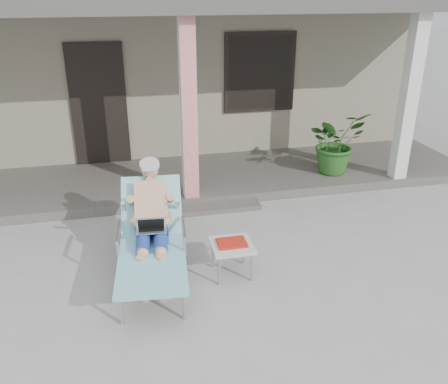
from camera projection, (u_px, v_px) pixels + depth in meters
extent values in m
plane|color=#9E9E99|center=(221.00, 282.00, 5.42)|extent=(60.00, 60.00, 0.00)
cube|color=gray|center=(159.00, 63.00, 10.62)|extent=(10.00, 5.00, 3.00)
cube|color=black|center=(99.00, 105.00, 8.22)|extent=(0.95, 0.06, 2.10)
cube|color=black|center=(260.00, 73.00, 8.62)|extent=(1.20, 0.06, 1.30)
cube|color=black|center=(260.00, 73.00, 8.62)|extent=(1.32, 0.05, 1.42)
cube|color=#605B56|center=(183.00, 179.00, 8.07)|extent=(10.00, 2.00, 0.15)
cube|color=red|center=(189.00, 112.00, 6.75)|extent=(0.22, 0.22, 2.61)
cube|color=silver|center=(408.00, 100.00, 7.46)|extent=(0.22, 0.22, 2.61)
cube|color=#474442|center=(177.00, 2.00, 6.94)|extent=(10.00, 2.30, 0.24)
cube|color=#605B56|center=(195.00, 210.00, 7.05)|extent=(2.00, 0.30, 0.07)
cylinder|color=#B7B7BC|center=(121.00, 309.00, 4.67)|extent=(0.04, 0.04, 0.37)
cylinder|color=#B7B7BC|center=(184.00, 304.00, 4.74)|extent=(0.04, 0.04, 0.37)
cylinder|color=#B7B7BC|center=(128.00, 245.00, 5.81)|extent=(0.04, 0.04, 0.37)
cylinder|color=#B7B7BC|center=(179.00, 242.00, 5.88)|extent=(0.04, 0.04, 0.37)
cube|color=#B7B7BC|center=(152.00, 264.00, 5.04)|extent=(0.74, 1.27, 0.03)
cube|color=#90D3DF|center=(152.00, 262.00, 5.03)|extent=(0.84, 1.32, 0.04)
cube|color=#B7B7BC|center=(152.00, 209.00, 5.76)|extent=(0.68, 0.64, 0.49)
cube|color=#90D3DF|center=(151.00, 206.00, 5.74)|extent=(0.78, 0.72, 0.56)
cylinder|color=#B4B4B6|center=(149.00, 164.00, 5.83)|extent=(0.27, 0.27, 0.13)
cube|color=silver|center=(151.00, 229.00, 5.36)|extent=(0.35, 0.26, 0.23)
cube|color=beige|center=(232.00, 246.00, 5.42)|extent=(0.47, 0.47, 0.04)
cylinder|color=#B7B7BC|center=(219.00, 271.00, 5.30)|extent=(0.03, 0.03, 0.36)
cylinder|color=#B7B7BC|center=(252.00, 267.00, 5.37)|extent=(0.03, 0.03, 0.36)
cylinder|color=#B7B7BC|center=(213.00, 254.00, 5.63)|extent=(0.03, 0.03, 0.36)
cylinder|color=#B7B7BC|center=(243.00, 250.00, 5.71)|extent=(0.03, 0.03, 0.36)
cube|color=red|center=(232.00, 243.00, 5.41)|extent=(0.33, 0.25, 0.03)
cube|color=black|center=(229.00, 238.00, 5.52)|extent=(0.33, 0.02, 0.03)
imported|color=#26591E|center=(336.00, 142.00, 8.00)|extent=(1.13, 1.04, 1.06)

